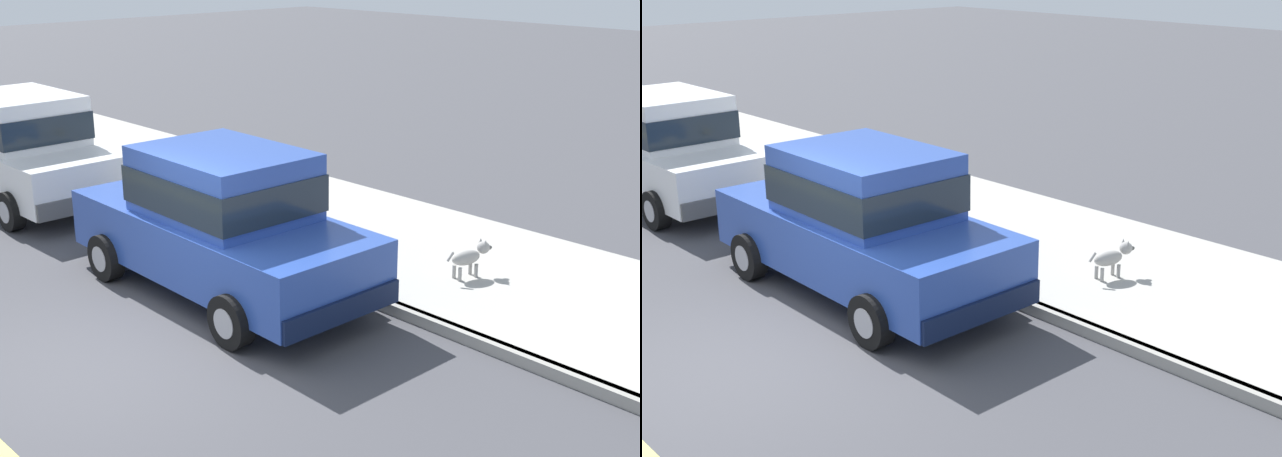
# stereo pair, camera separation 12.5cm
# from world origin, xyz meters

# --- Properties ---
(ground_plane) EXTENTS (80.00, 80.00, 0.00)m
(ground_plane) POSITION_xyz_m (0.00, 0.00, 0.00)
(ground_plane) COLOR #424247
(curb) EXTENTS (0.16, 64.00, 0.14)m
(curb) POSITION_xyz_m (3.20, 0.00, 0.07)
(curb) COLOR gray
(curb) RESTS_ON ground
(sidewalk) EXTENTS (3.60, 64.00, 0.14)m
(sidewalk) POSITION_xyz_m (5.00, 0.00, 0.07)
(sidewalk) COLOR #A8A59E
(sidewalk) RESTS_ON ground
(car_blue_sedan) EXTENTS (2.09, 4.63, 1.92)m
(car_blue_sedan) POSITION_xyz_m (2.10, 0.67, 0.98)
(car_blue_sedan) COLOR #28479E
(car_blue_sedan) RESTS_ON ground
(car_white_sedan) EXTENTS (2.07, 4.62, 1.92)m
(car_white_sedan) POSITION_xyz_m (2.10, 6.39, 0.98)
(car_white_sedan) COLOR white
(car_white_sedan) RESTS_ON ground
(dog_grey) EXTENTS (0.74, 0.30, 0.49)m
(dog_grey) POSITION_xyz_m (4.57, -1.42, 0.43)
(dog_grey) COLOR #999691
(dog_grey) RESTS_ON sidewalk
(fire_hydrant) EXTENTS (0.34, 0.24, 0.72)m
(fire_hydrant) POSITION_xyz_m (3.65, 2.58, 0.48)
(fire_hydrant) COLOR gold
(fire_hydrant) RESTS_ON sidewalk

